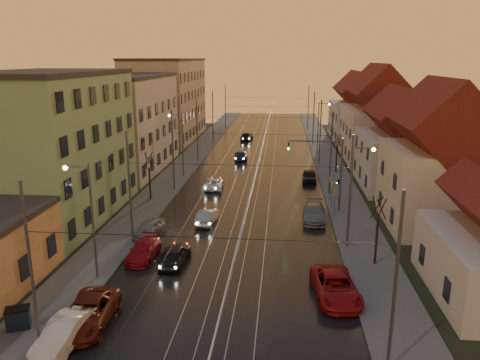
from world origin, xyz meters
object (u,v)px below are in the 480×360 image
(driving_car_0, at_px, (174,255))
(driving_car_3, at_px, (241,156))
(street_lamp_2, at_px, (180,139))
(dumpster, at_px, (18,319))
(parked_left_2, at_px, (144,250))
(street_lamp_3, at_px, (320,123))
(parked_left_0, at_px, (64,333))
(driving_car_4, at_px, (247,136))
(street_lamp_1, at_px, (355,185))
(traffic_light_mast, at_px, (331,165))
(driving_car_1, at_px, (207,217))
(parked_left_1, at_px, (88,313))
(parked_right_0, at_px, (335,286))
(parked_right_2, at_px, (309,176))
(parked_left_3, at_px, (149,229))
(street_lamp_0, at_px, (87,210))
(driving_car_2, at_px, (213,184))
(parked_right_1, at_px, (314,213))

(driving_car_0, distance_m, driving_car_3, 35.95)
(street_lamp_2, bearing_deg, dumpster, -92.73)
(parked_left_2, bearing_deg, street_lamp_3, 70.48)
(parked_left_2, bearing_deg, driving_car_3, 85.17)
(parked_left_0, xyz_separation_m, parked_left_2, (0.91, 11.04, -0.08))
(street_lamp_3, bearing_deg, driving_car_4, 135.78)
(street_lamp_1, relative_size, traffic_light_mast, 1.11)
(driving_car_1, xyz_separation_m, driving_car_4, (0.21, 44.19, 0.09))
(parked_left_1, bearing_deg, street_lamp_1, 36.91)
(street_lamp_2, bearing_deg, parked_left_2, -84.33)
(driving_car_1, xyz_separation_m, parked_right_0, (10.07, -12.62, 0.11))
(driving_car_1, bearing_deg, driving_car_0, 87.57)
(street_lamp_1, xyz_separation_m, driving_car_1, (-12.32, 3.59, -4.23))
(driving_car_3, relative_size, parked_right_0, 0.83)
(driving_car_3, distance_m, parked_right_2, 14.85)
(parked_right_2, relative_size, dumpster, 3.43)
(driving_car_1, bearing_deg, street_lamp_3, -106.78)
(street_lamp_3, distance_m, parked_left_3, 39.85)
(driving_car_1, distance_m, parked_left_1, 17.43)
(parked_right_2, bearing_deg, parked_left_1, -110.84)
(street_lamp_0, bearing_deg, parked_left_3, 78.78)
(driving_car_3, xyz_separation_m, parked_left_2, (-4.13, -35.17, -0.01))
(street_lamp_1, distance_m, driving_car_4, 49.46)
(driving_car_2, distance_m, parked_left_3, 15.39)
(street_lamp_1, bearing_deg, driving_car_3, 110.71)
(driving_car_4, height_order, parked_right_0, parked_right_0)
(traffic_light_mast, distance_m, parked_right_2, 11.99)
(parked_left_3, bearing_deg, dumpster, -95.50)
(parked_right_2, height_order, dumpster, parked_right_2)
(street_lamp_0, distance_m, parked_left_0, 8.59)
(driving_car_3, height_order, parked_left_2, driving_car_3)
(driving_car_4, xyz_separation_m, parked_right_1, (9.45, -42.50, -0.02))
(driving_car_0, bearing_deg, parked_right_1, -132.52)
(parked_left_0, bearing_deg, street_lamp_3, 77.45)
(driving_car_3, bearing_deg, street_lamp_3, -161.11)
(driving_car_0, distance_m, parked_right_2, 26.66)
(street_lamp_2, xyz_separation_m, parked_left_2, (2.41, -24.32, -4.24))
(street_lamp_0, bearing_deg, street_lamp_3, 67.52)
(driving_car_1, bearing_deg, street_lamp_1, 167.79)
(traffic_light_mast, height_order, parked_right_0, traffic_light_mast)
(street_lamp_1, height_order, parked_right_2, street_lamp_1)
(parked_left_0, bearing_deg, street_lamp_2, 97.90)
(parked_left_0, bearing_deg, traffic_light_mast, 61.74)
(parked_left_0, bearing_deg, parked_right_0, 29.10)
(parked_left_2, bearing_deg, parked_right_2, 62.23)
(street_lamp_1, height_order, dumpster, street_lamp_1)
(parked_left_0, bearing_deg, parked_left_1, 83.66)
(street_lamp_3, relative_size, parked_right_1, 1.60)
(street_lamp_0, xyz_separation_m, parked_right_1, (15.56, 13.28, -4.16))
(parked_left_2, bearing_deg, street_lamp_0, -121.39)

